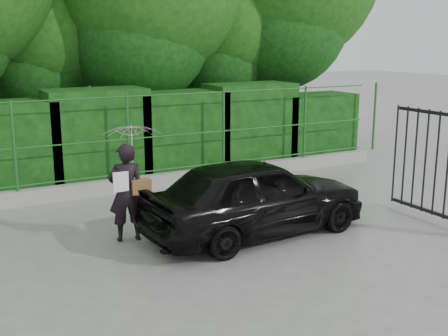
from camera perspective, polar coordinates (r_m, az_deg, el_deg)
name	(u,v)px	position (r m, az deg, el deg)	size (l,w,h in m)	color
ground	(205,267)	(8.25, -1.90, -10.01)	(80.00, 80.00, 0.00)	gray
kerb	(112,187)	(12.19, -11.31, -1.89)	(14.00, 0.25, 0.30)	#9E9E99
fence	(120,137)	(12.04, -10.53, 3.07)	(14.13, 0.06, 1.80)	#205A1F
hedge	(91,140)	(12.92, -13.34, 2.80)	(14.20, 1.20, 2.22)	black
woman	(131,165)	(9.14, -9.46, 0.35)	(0.93, 0.94, 1.90)	black
car	(255,196)	(9.38, 3.22, -2.86)	(1.57, 3.90, 1.33)	black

